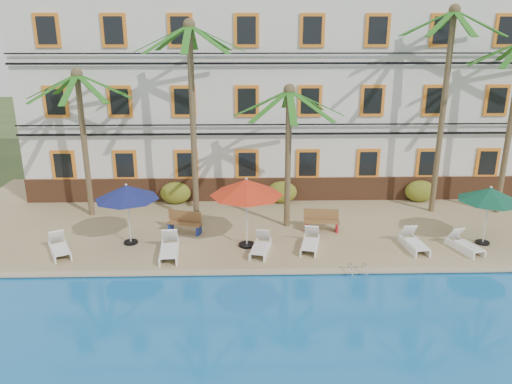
{
  "coord_description": "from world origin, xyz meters",
  "views": [
    {
      "loc": [
        -1.64,
        -16.87,
        8.52
      ],
      "look_at": [
        -1.16,
        3.0,
        2.0
      ],
      "focal_mm": 35.0,
      "sensor_mm": 36.0,
      "label": 1
    }
  ],
  "objects_px": {
    "umbrella_green": "(490,195)",
    "lounger_d": "(310,242)",
    "palm_a": "(82,121)",
    "lounger_e": "(414,242)",
    "lounger_c": "(261,246)",
    "palm_d": "(446,86)",
    "lounger_a": "(59,247)",
    "pool_ladder": "(357,273)",
    "umbrella_red": "(246,188)",
    "lounger_f": "(464,244)",
    "lounger_b": "(169,248)",
    "palm_b": "(192,97)",
    "bench_right": "(322,220)",
    "palm_c": "(289,134)",
    "bench_left": "(185,222)"
  },
  "relations": [
    {
      "from": "pool_ladder",
      "to": "lounger_f",
      "type": "bearing_deg",
      "value": 21.61
    },
    {
      "from": "lounger_a",
      "to": "lounger_d",
      "type": "distance_m",
      "value": 9.73
    },
    {
      "from": "lounger_a",
      "to": "lounger_e",
      "type": "height_order",
      "value": "lounger_a"
    },
    {
      "from": "palm_c",
      "to": "lounger_e",
      "type": "bearing_deg",
      "value": -27.81
    },
    {
      "from": "lounger_d",
      "to": "lounger_c",
      "type": "bearing_deg",
      "value": -171.06
    },
    {
      "from": "lounger_c",
      "to": "lounger_d",
      "type": "xyz_separation_m",
      "value": [
        1.96,
        0.31,
        0.0
      ]
    },
    {
      "from": "palm_c",
      "to": "lounger_d",
      "type": "height_order",
      "value": "palm_c"
    },
    {
      "from": "palm_a",
      "to": "pool_ladder",
      "type": "bearing_deg",
      "value": -28.88
    },
    {
      "from": "umbrella_green",
      "to": "lounger_f",
      "type": "relative_size",
      "value": 1.4
    },
    {
      "from": "palm_b",
      "to": "bench_right",
      "type": "bearing_deg",
      "value": -13.48
    },
    {
      "from": "palm_a",
      "to": "lounger_e",
      "type": "bearing_deg",
      "value": -16.62
    },
    {
      "from": "lounger_e",
      "to": "lounger_c",
      "type": "bearing_deg",
      "value": -178.04
    },
    {
      "from": "palm_b",
      "to": "lounger_f",
      "type": "relative_size",
      "value": 4.97
    },
    {
      "from": "pool_ladder",
      "to": "umbrella_red",
      "type": "bearing_deg",
      "value": 148.32
    },
    {
      "from": "pool_ladder",
      "to": "lounger_b",
      "type": "bearing_deg",
      "value": 166.78
    },
    {
      "from": "palm_c",
      "to": "lounger_c",
      "type": "bearing_deg",
      "value": -114.28
    },
    {
      "from": "lounger_a",
      "to": "palm_d",
      "type": "bearing_deg",
      "value": 15.21
    },
    {
      "from": "lounger_c",
      "to": "lounger_f",
      "type": "distance_m",
      "value": 7.97
    },
    {
      "from": "palm_d",
      "to": "pool_ladder",
      "type": "height_order",
      "value": "palm_d"
    },
    {
      "from": "palm_a",
      "to": "lounger_d",
      "type": "height_order",
      "value": "palm_a"
    },
    {
      "from": "lounger_f",
      "to": "lounger_e",
      "type": "bearing_deg",
      "value": 173.79
    },
    {
      "from": "palm_c",
      "to": "bench_left",
      "type": "xyz_separation_m",
      "value": [
        -4.38,
        -0.66,
        -3.61
      ]
    },
    {
      "from": "palm_c",
      "to": "lounger_c",
      "type": "xyz_separation_m",
      "value": [
        -1.24,
        -2.74,
        -3.82
      ]
    },
    {
      "from": "lounger_d",
      "to": "palm_a",
      "type": "bearing_deg",
      "value": 157.55
    },
    {
      "from": "palm_a",
      "to": "bench_left",
      "type": "height_order",
      "value": "palm_a"
    },
    {
      "from": "umbrella_red",
      "to": "bench_right",
      "type": "xyz_separation_m",
      "value": [
        3.23,
        1.56,
        -1.97
      ]
    },
    {
      "from": "lounger_d",
      "to": "pool_ladder",
      "type": "bearing_deg",
      "value": -56.29
    },
    {
      "from": "umbrella_green",
      "to": "palm_b",
      "type": "bearing_deg",
      "value": 166.4
    },
    {
      "from": "palm_a",
      "to": "lounger_e",
      "type": "height_order",
      "value": "palm_a"
    },
    {
      "from": "lounger_f",
      "to": "pool_ladder",
      "type": "height_order",
      "value": "lounger_f"
    },
    {
      "from": "palm_d",
      "to": "lounger_d",
      "type": "distance_m",
      "value": 9.4
    },
    {
      "from": "lounger_b",
      "to": "lounger_f",
      "type": "bearing_deg",
      "value": 1.0
    },
    {
      "from": "pool_ladder",
      "to": "palm_a",
      "type": "bearing_deg",
      "value": 151.12
    },
    {
      "from": "pool_ladder",
      "to": "lounger_d",
      "type": "bearing_deg",
      "value": 123.71
    },
    {
      "from": "palm_a",
      "to": "palm_b",
      "type": "height_order",
      "value": "palm_b"
    },
    {
      "from": "umbrella_green",
      "to": "lounger_c",
      "type": "xyz_separation_m",
      "value": [
        -9.01,
        -0.61,
        -1.82
      ]
    },
    {
      "from": "bench_right",
      "to": "palm_c",
      "type": "bearing_deg",
      "value": 158.01
    },
    {
      "from": "palm_a",
      "to": "lounger_b",
      "type": "xyz_separation_m",
      "value": [
        4.26,
        -4.53,
        -4.1
      ]
    },
    {
      "from": "umbrella_red",
      "to": "pool_ladder",
      "type": "xyz_separation_m",
      "value": [
        3.92,
        -2.42,
        -2.44
      ]
    },
    {
      "from": "umbrella_red",
      "to": "pool_ladder",
      "type": "distance_m",
      "value": 5.22
    },
    {
      "from": "palm_a",
      "to": "lounger_b",
      "type": "height_order",
      "value": "palm_a"
    },
    {
      "from": "palm_d",
      "to": "bench_right",
      "type": "distance_m",
      "value": 8.11
    },
    {
      "from": "lounger_f",
      "to": "pool_ladder",
      "type": "xyz_separation_m",
      "value": [
        -4.59,
        -1.82,
        -0.25
      ]
    },
    {
      "from": "umbrella_green",
      "to": "lounger_d",
      "type": "bearing_deg",
      "value": -177.52
    },
    {
      "from": "umbrella_red",
      "to": "umbrella_green",
      "type": "distance_m",
      "value": 9.56
    },
    {
      "from": "palm_d",
      "to": "lounger_a",
      "type": "xyz_separation_m",
      "value": [
        -16.06,
        -4.36,
        -5.61
      ]
    },
    {
      "from": "umbrella_red",
      "to": "bench_right",
      "type": "distance_m",
      "value": 4.09
    },
    {
      "from": "palm_c",
      "to": "palm_d",
      "type": "bearing_deg",
      "value": 13.34
    },
    {
      "from": "pool_ladder",
      "to": "palm_c",
      "type": "bearing_deg",
      "value": 115.19
    },
    {
      "from": "pool_ladder",
      "to": "bench_right",
      "type": "bearing_deg",
      "value": 99.95
    }
  ]
}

